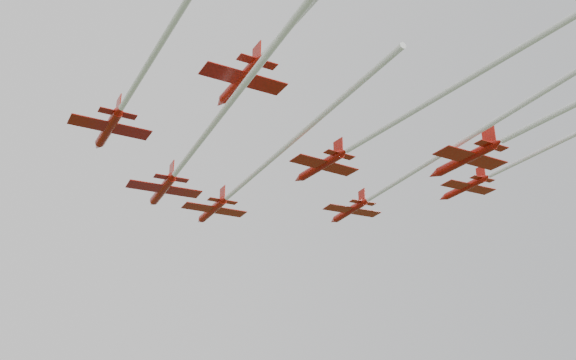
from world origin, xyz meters
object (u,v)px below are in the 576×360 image
object	(u,v)px
jet_lead	(244,182)
jet_row2_right	(403,178)
jet_row3_left	(134,87)
jet_row2_left	(189,156)
jet_row4_right	(561,111)
jet_row3_right	(512,165)
jet_row3_mid	(410,113)
jet_row4_left	(309,5)

from	to	relation	value
jet_lead	jet_row2_right	distance (m)	21.99
jet_lead	jet_row3_left	bearing A→B (deg)	-131.89
jet_row2_right	jet_row2_left	bearing A→B (deg)	170.87
jet_row2_left	jet_row4_right	bearing A→B (deg)	-43.27
jet_row3_right	jet_row3_left	bearing A→B (deg)	-179.16
jet_row2_right	jet_row4_right	xyz separation A→B (m)	(4.06, -23.06, -1.23)
jet_row2_right	jet_row4_right	size ratio (longest dim) A/B	1.01
jet_row3_left	jet_row3_mid	world-z (taller)	jet_row3_left
jet_row3_mid	jet_row4_left	size ratio (longest dim) A/B	1.07
jet_row3_left	jet_row4_right	size ratio (longest dim) A/B	0.81
jet_row3_left	jet_row3_mid	distance (m)	26.95
jet_row2_right	jet_row4_left	world-z (taller)	jet_row4_left
jet_row3_mid	jet_row3_right	bearing A→B (deg)	15.35
jet_row2_right	jet_row3_left	xyz separation A→B (m)	(-35.64, -11.44, -0.60)
jet_row3_left	jet_row4_left	xyz separation A→B (m)	(11.81, -14.12, 2.44)
jet_row2_right	jet_row3_mid	distance (m)	19.10
jet_row2_right	jet_row4_right	bearing A→B (deg)	-83.45
jet_row2_left	jet_row4_left	world-z (taller)	jet_row4_left
jet_lead	jet_row3_mid	xyz separation A→B (m)	(7.70, -30.59, -3.06)
jet_lead	jet_row3_left	size ratio (longest dim) A/B	1.26
jet_row3_left	jet_row2_right	bearing A→B (deg)	10.67
jet_row3_left	jet_row3_mid	size ratio (longest dim) A/B	0.76
jet_row2_right	jet_row4_left	xyz separation A→B (m)	(-23.84, -25.55, 1.84)
jet_row2_left	jet_row4_left	distance (m)	28.55
jet_row3_right	jet_lead	bearing A→B (deg)	140.40
jet_row3_left	jet_row4_left	distance (m)	18.56
jet_lead	jet_row2_right	xyz separation A→B (m)	(16.92, -13.88, -2.17)
jet_row3_left	jet_row4_left	world-z (taller)	jet_row4_left
jet_row2_right	jet_row3_mid	bearing A→B (deg)	-122.31
jet_row3_right	jet_row2_right	bearing A→B (deg)	149.11
jet_row3_mid	jet_row4_right	bearing A→B (deg)	-36.64
jet_row2_left	jet_row3_mid	xyz separation A→B (m)	(18.00, -19.43, -0.62)
jet_row3_right	jet_row4_right	bearing A→B (deg)	-122.02
jet_row2_right	jet_row3_right	xyz separation A→B (m)	(12.54, -5.89, 1.43)
jet_row3_left	jet_row4_left	size ratio (longest dim) A/B	0.82
jet_lead	jet_row4_left	xyz separation A→B (m)	(-6.92, -39.44, -0.33)
jet_lead	jet_row4_left	distance (m)	40.04
jet_row2_left	jet_row2_right	size ratio (longest dim) A/B	0.96
jet_row4_right	jet_row2_left	bearing A→B (deg)	132.20
jet_row3_right	jet_row2_left	bearing A→B (deg)	162.06
jet_row2_right	jet_row4_left	size ratio (longest dim) A/B	1.01
jet_row4_left	jet_row4_right	world-z (taller)	jet_row4_left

